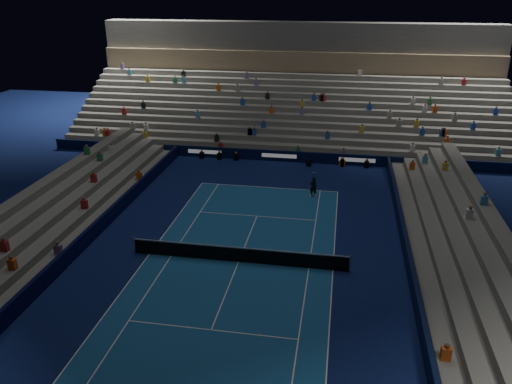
{
  "coord_description": "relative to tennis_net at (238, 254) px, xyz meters",
  "views": [
    {
      "loc": [
        5.42,
        -25.37,
        15.14
      ],
      "look_at": [
        0.0,
        6.0,
        2.0
      ],
      "focal_mm": 35.63,
      "sensor_mm": 36.0,
      "label": 1
    }
  ],
  "objects": [
    {
      "name": "sponsor_barrier_west",
      "position": [
        -9.7,
        0.0,
        -0.0
      ],
      "size": [
        0.25,
        37.0,
        1.0
      ],
      "primitive_type": "cube",
      "color": "black",
      "rests_on": "ground"
    },
    {
      "name": "broadcast_camera",
      "position": [
        2.77,
        17.68,
        -0.22
      ],
      "size": [
        0.43,
        0.86,
        0.55
      ],
      "color": "black",
      "rests_on": "ground"
    },
    {
      "name": "tennis_net",
      "position": [
        0.0,
        0.0,
        0.0
      ],
      "size": [
        12.9,
        0.1,
        1.1
      ],
      "color": "#B2B2B7",
      "rests_on": "ground"
    },
    {
      "name": "court_surface",
      "position": [
        0.0,
        0.0,
        -0.5
      ],
      "size": [
        10.97,
        23.77,
        0.01
      ],
      "primitive_type": "cube",
      "color": "navy",
      "rests_on": "ground"
    },
    {
      "name": "sponsor_barrier_east",
      "position": [
        9.7,
        0.0,
        -0.0
      ],
      "size": [
        0.25,
        37.0,
        1.0
      ],
      "primitive_type": "cube",
      "color": "black",
      "rests_on": "ground"
    },
    {
      "name": "sponsor_barrier_far",
      "position": [
        0.0,
        18.5,
        -0.0
      ],
      "size": [
        44.0,
        0.25,
        1.0
      ],
      "primitive_type": "cube",
      "color": "black",
      "rests_on": "ground"
    },
    {
      "name": "grandstand_main",
      "position": [
        0.0,
        27.9,
        2.87
      ],
      "size": [
        44.0,
        15.2,
        11.2
      ],
      "color": "slate",
      "rests_on": "ground"
    },
    {
      "name": "grandstand_west",
      "position": [
        -13.17,
        0.0,
        0.41
      ],
      "size": [
        5.0,
        37.0,
        2.5
      ],
      "color": "slate",
      "rests_on": "ground"
    },
    {
      "name": "tennis_player",
      "position": [
        3.61,
        10.72,
        0.27
      ],
      "size": [
        0.65,
        0.53,
        1.54
      ],
      "primitive_type": "imported",
      "rotation": [
        0.0,
        0.0,
        3.47
      ],
      "color": "black",
      "rests_on": "ground"
    },
    {
      "name": "grandstand_east",
      "position": [
        13.17,
        0.0,
        0.41
      ],
      "size": [
        5.0,
        37.0,
        2.5
      ],
      "color": "slate",
      "rests_on": "ground"
    },
    {
      "name": "ground",
      "position": [
        0.0,
        0.0,
        -0.5
      ],
      "size": [
        90.0,
        90.0,
        0.0
      ],
      "primitive_type": "plane",
      "color": "#0B1646",
      "rests_on": "ground"
    }
  ]
}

